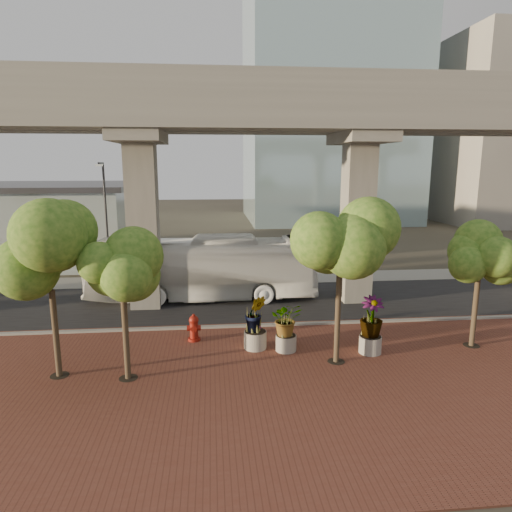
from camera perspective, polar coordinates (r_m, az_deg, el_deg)
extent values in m
plane|color=#363127|center=(24.63, 0.02, -7.28)|extent=(160.00, 160.00, 0.00)
cube|color=brown|center=(17.29, 2.72, -15.71)|extent=(70.00, 13.00, 0.06)
cube|color=black|center=(26.52, -0.40, -5.86)|extent=(90.00, 8.00, 0.04)
cube|color=gray|center=(22.73, 0.52, -8.71)|extent=(70.00, 0.25, 0.16)
cube|color=gray|center=(31.79, -1.30, -2.89)|extent=(90.00, 3.00, 0.06)
cube|color=gray|center=(23.86, -0.07, 17.68)|extent=(72.00, 2.40, 1.80)
cube|color=gray|center=(27.03, -0.76, 16.95)|extent=(72.00, 2.40, 1.80)
cube|color=gray|center=(22.97, 0.21, 21.45)|extent=(72.00, 0.12, 1.00)
cube|color=gray|center=(28.28, -0.97, 19.57)|extent=(72.00, 0.12, 1.00)
imported|color=white|center=(27.02, -6.68, -1.59)|extent=(13.35, 3.49, 3.70)
cylinder|color=maroon|center=(21.19, -7.73, -10.24)|extent=(0.56, 0.56, 0.12)
cylinder|color=maroon|center=(21.03, -7.76, -9.10)|extent=(0.37, 0.37, 0.90)
sphere|color=maroon|center=(20.88, -7.79, -7.94)|extent=(0.43, 0.43, 0.43)
cylinder|color=maroon|center=(20.81, -7.81, -7.42)|extent=(0.12, 0.12, 0.16)
cylinder|color=maroon|center=(21.00, -7.76, -8.90)|extent=(0.62, 0.25, 0.25)
cylinder|color=#A49E94|center=(19.89, 3.77, -10.77)|extent=(0.88, 0.88, 0.69)
imported|color=#2B5717|center=(19.50, 3.82, -7.83)|extent=(1.97, 1.97, 1.47)
cylinder|color=gray|center=(20.21, 14.07, -10.67)|extent=(0.94, 0.94, 0.73)
imported|color=#2B5717|center=(19.79, 14.25, -7.38)|extent=(2.29, 2.29, 1.72)
cylinder|color=#ADA59C|center=(20.07, -0.09, -10.42)|extent=(0.98, 0.98, 0.76)
imported|color=#2B5717|center=(19.65, -0.09, -7.18)|extent=(2.18, 2.18, 1.63)
cylinder|color=#4E412C|center=(18.69, -23.75, -8.86)|extent=(0.22, 0.22, 3.37)
cylinder|color=black|center=(19.31, -23.34, -13.54)|extent=(0.70, 0.70, 0.01)
cylinder|color=#4E412C|center=(17.64, -15.95, -9.77)|extent=(0.22, 0.22, 3.22)
cylinder|color=black|center=(18.27, -15.67, -14.47)|extent=(0.70, 0.70, 0.01)
cylinder|color=#4E412C|center=(18.49, 10.19, -7.13)|extent=(0.22, 0.22, 4.05)
cylinder|color=black|center=(19.22, 9.97, -12.85)|extent=(0.70, 0.70, 0.01)
cylinder|color=#4E412C|center=(22.05, 25.68, -6.18)|extent=(0.22, 0.22, 3.21)
cylinder|color=black|center=(22.56, 25.32, -10.07)|extent=(0.70, 0.70, 0.01)
cylinder|color=#313237|center=(30.36, -18.14, 3.46)|extent=(0.14, 0.14, 7.89)
cube|color=#313237|center=(29.62, -18.82, 10.89)|extent=(0.15, 0.99, 0.15)
cube|color=silver|center=(29.14, -19.03, 10.68)|extent=(0.39, 0.20, 0.12)
cylinder|color=#333338|center=(32.09, 12.34, 4.70)|extent=(0.15, 0.15, 8.47)
cube|color=#333338|center=(31.38, 12.98, 12.27)|extent=(0.16, 1.06, 0.16)
cube|color=silver|center=(30.88, 13.29, 12.08)|extent=(0.42, 0.21, 0.13)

